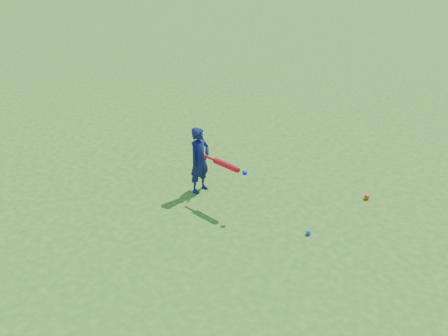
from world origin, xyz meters
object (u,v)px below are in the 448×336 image
(child, at_px, (200,160))
(ground_ball_red, at_px, (367,197))
(bat_swing, at_px, (228,166))
(ground_ball_blue, at_px, (308,233))

(child, xyz_separation_m, ground_ball_red, (2.49, 0.42, -0.48))
(ground_ball_red, bearing_deg, child, -170.35)
(ground_ball_red, xyz_separation_m, bat_swing, (-1.96, -0.75, 0.63))
(ground_ball_blue, bearing_deg, child, 157.43)
(ground_ball_red, distance_m, bat_swing, 2.19)
(child, height_order, bat_swing, child)
(bat_swing, bearing_deg, child, 175.36)
(ground_ball_red, height_order, ground_ball_blue, ground_ball_red)
(ground_ball_red, xyz_separation_m, ground_ball_blue, (-0.72, -1.15, -0.01))
(ground_ball_red, height_order, bat_swing, bat_swing)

